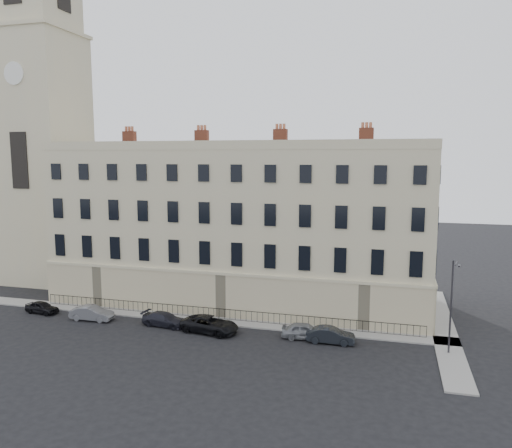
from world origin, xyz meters
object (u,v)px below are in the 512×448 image
Objects in this scene: car_a at (42,307)px; car_e at (305,331)px; streetlamp at (452,303)px; car_d at (210,324)px; car_c at (165,319)px; car_b at (92,313)px; car_f at (331,335)px.

car_a is 24.63m from car_e.
streetlamp is (35.39, -0.38, 3.35)m from car_a.
car_c is at bearing 93.16° from car_d.
car_b reaches higher than car_a.
car_d reaches higher than car_b.
streetlamp is at bearing -84.60° from car_c.
streetlamp is at bearing -91.52° from car_f.
car_f is (21.11, 0.12, -0.01)m from car_b.
car_a is 5.63m from car_b.
car_c is at bearing -89.70° from car_b.
car_d is 18.87m from streetlamp.
car_a is 26.72m from car_f.
car_c is (12.50, -0.19, 0.02)m from car_a.
car_e is at bearing -83.23° from car_c.
car_e is at bearing 77.99° from car_f.
car_a is at bearing 82.45° from car_b.
car_f is 0.53× the size of streetlamp.
car_f is (26.71, -0.39, 0.06)m from car_a.
streetlamp is at bearing -80.30° from car_d.
car_e is at bearing -76.49° from car_d.
car_b is 21.11m from car_f.
car_d is at bearing -89.92° from car_c.
streetlamp reaches higher than car_a.
car_d reaches higher than car_a.
car_c is 0.83× the size of car_d.
streetlamp is (10.75, -0.38, 3.27)m from car_e.
car_f is at bearing -83.81° from car_a.
car_f is at bearing -106.58° from car_e.
car_c is 1.07× the size of car_e.
car_e is (24.63, -0.00, 0.08)m from car_a.
car_e is (19.03, 0.51, 0.00)m from car_b.
car_d is 1.29× the size of car_f.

